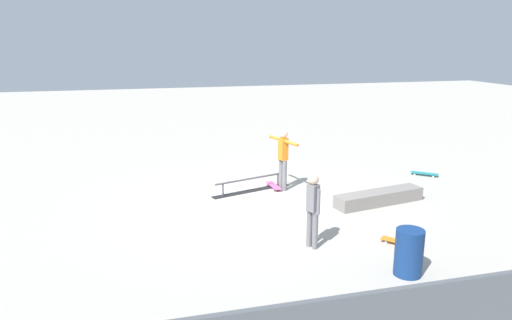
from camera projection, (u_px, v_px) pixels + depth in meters
name	position (u px, v px, depth m)	size (l,w,h in m)	color
ground_plane	(267.00, 198.00, 12.64)	(60.00, 60.00, 0.00)	#ADA89E
grind_rail	(251.00, 185.00, 13.15)	(2.33, 0.93, 0.38)	black
skate_ledge	(379.00, 198.00, 12.13)	(2.44, 0.51, 0.33)	gray
skater_main	(283.00, 155.00, 13.07)	(0.43, 1.34, 1.69)	slate
skateboard_main	(273.00, 186.00, 13.42)	(0.30, 0.81, 0.09)	#E05993
bystander_grey_shirt	(313.00, 207.00, 9.42)	(0.25, 0.34, 1.52)	slate
loose_skateboard_teal	(424.00, 173.00, 14.64)	(0.73, 0.68, 0.09)	teal
loose_skateboard_orange	(401.00, 242.00, 9.70)	(0.67, 0.74, 0.09)	orange
trash_bin	(409.00, 252.00, 8.42)	(0.49, 0.49, 0.85)	navy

